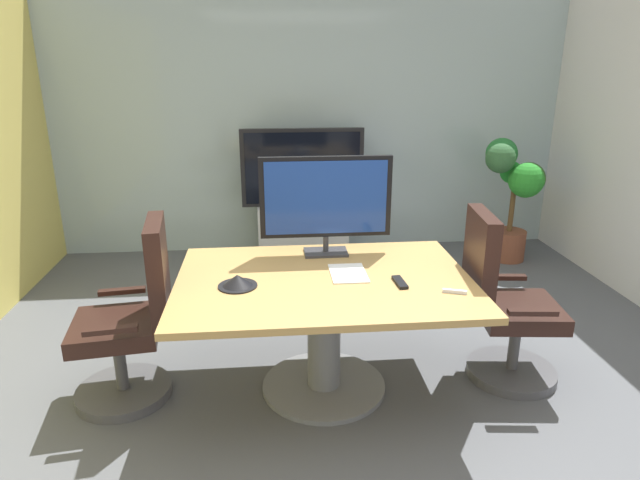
{
  "coord_description": "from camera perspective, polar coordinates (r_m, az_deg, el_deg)",
  "views": [
    {
      "loc": [
        -0.44,
        -2.68,
        1.95
      ],
      "look_at": [
        -0.14,
        0.47,
        0.89
      ],
      "focal_mm": 30.52,
      "sensor_mm": 36.0,
      "label": 1
    }
  ],
  "objects": [
    {
      "name": "paper_notepad",
      "position": [
        3.23,
        2.98,
        -3.5
      ],
      "size": [
        0.21,
        0.3,
        0.01
      ],
      "primitive_type": "cube",
      "rotation": [
        0.0,
        0.0,
        -0.0
      ],
      "color": "white",
      "rests_on": "conference_table"
    },
    {
      "name": "remote_control",
      "position": [
        3.12,
        8.38,
        -4.4
      ],
      "size": [
        0.06,
        0.17,
        0.02
      ],
      "primitive_type": "cube",
      "rotation": [
        0.0,
        0.0,
        0.06
      ],
      "color": "black",
      "rests_on": "conference_table"
    },
    {
      "name": "conference_table",
      "position": [
        3.24,
        0.42,
        -7.23
      ],
      "size": [
        1.71,
        1.19,
        0.74
      ],
      "color": "#B2894C",
      "rests_on": "ground"
    },
    {
      "name": "potted_plant",
      "position": [
        5.64,
        19.67,
        5.33
      ],
      "size": [
        0.63,
        0.63,
        1.21
      ],
      "color": "brown",
      "rests_on": "ground"
    },
    {
      "name": "wall_display_unit",
      "position": [
        5.49,
        -1.81,
        2.63
      ],
      "size": [
        1.2,
        0.36,
        1.31
      ],
      "color": "#B7BABC",
      "rests_on": "ground"
    },
    {
      "name": "ground_plane",
      "position": [
        3.35,
        3.32,
        -17.12
      ],
      "size": [
        6.89,
        6.89,
        0.0
      ],
      "primitive_type": "plane",
      "color": "#515459"
    },
    {
      "name": "whiteboard_marker",
      "position": [
        3.05,
        13.93,
        -5.26
      ],
      "size": [
        0.13,
        0.06,
        0.02
      ],
      "primitive_type": "cube",
      "rotation": [
        0.0,
        0.0,
        -0.34
      ],
      "color": "silver",
      "rests_on": "conference_table"
    },
    {
      "name": "conference_phone",
      "position": [
        3.07,
        -8.65,
        -4.31
      ],
      "size": [
        0.22,
        0.22,
        0.07
      ],
      "color": "black",
      "rests_on": "conference_table"
    },
    {
      "name": "office_chair_right",
      "position": [
        3.59,
        18.63,
        -7.12
      ],
      "size": [
        0.62,
        0.6,
        1.09
      ],
      "rotation": [
        0.0,
        0.0,
        1.46
      ],
      "color": "#4C4C51",
      "rests_on": "ground"
    },
    {
      "name": "wall_back_glass_partition",
      "position": [
        5.68,
        -0.99,
        12.04
      ],
      "size": [
        5.25,
        0.1,
        2.61
      ],
      "primitive_type": "cube",
      "color": "#9EB2B7",
      "rests_on": "ground"
    },
    {
      "name": "tv_monitor",
      "position": [
        3.46,
        0.62,
        4.24
      ],
      "size": [
        0.84,
        0.18,
        0.64
      ],
      "color": "#333338",
      "rests_on": "conference_table"
    },
    {
      "name": "office_chair_left",
      "position": [
        3.4,
        -19.01,
        -8.62
      ],
      "size": [
        0.62,
        0.6,
        1.09
      ],
      "rotation": [
        0.0,
        0.0,
        -1.45
      ],
      "color": "#4C4C51",
      "rests_on": "ground"
    }
  ]
}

